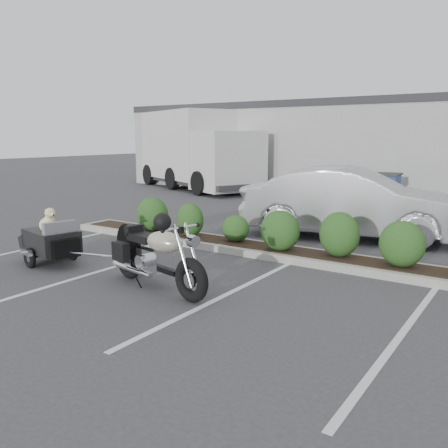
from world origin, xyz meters
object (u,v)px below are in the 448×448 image
Objects in this scene: dumpster at (371,190)px; delivery_truck at (198,152)px; motorcycle at (156,257)px; pet_trailer at (51,240)px; sedan at (352,203)px.

dumpster is 9.07m from delivery_truck.
dumpster is at bearing 101.23° from motorcycle.
delivery_truck is (-5.94, 12.58, 1.28)m from pet_trailer.
delivery_truck is at bearing 164.40° from dumpster.
dumpster is 0.24× the size of delivery_truck.
motorcycle is 0.45× the size of sedan.
sedan is at bearing 89.36° from motorcycle.
pet_trailer is at bearing -40.57° from delivery_truck.
motorcycle is at bearing -96.06° from dumpster.
dumpster is (-1.14, 5.30, -0.25)m from sedan.
pet_trailer is 11.36m from dumpster.
sedan reaches higher than dumpster.
delivery_truck is (-9.99, 6.90, 0.89)m from sedan.
delivery_truck is at bearing 127.20° from pet_trailer.
pet_trailer is at bearing -110.23° from dumpster.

